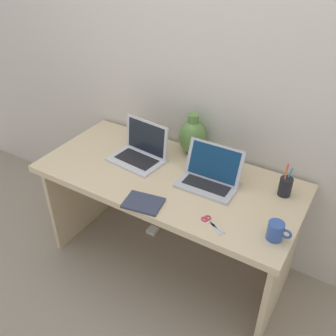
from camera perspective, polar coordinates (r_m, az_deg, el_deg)
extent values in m
plane|color=gray|center=(2.61, 0.00, -14.02)|extent=(6.00, 6.00, 0.00)
cube|color=beige|center=(2.21, 5.40, 14.31)|extent=(4.40, 0.04, 2.40)
cube|color=#D1B78C|center=(2.14, 0.00, -1.55)|extent=(1.52, 0.70, 0.04)
cube|color=#D1B78C|center=(2.72, -13.06, -3.03)|extent=(0.03, 0.59, 0.68)
cube|color=#D1B78C|center=(2.20, 16.81, -14.84)|extent=(0.03, 0.59, 0.68)
cube|color=silver|center=(2.25, -4.81, 1.19)|extent=(0.33, 0.25, 0.01)
cube|color=black|center=(2.25, -4.82, 1.38)|extent=(0.26, 0.16, 0.00)
cube|color=silver|center=(2.26, -3.32, 4.69)|extent=(0.31, 0.06, 0.21)
cube|color=black|center=(2.26, -3.32, 4.69)|extent=(0.27, 0.06, 0.19)
cube|color=#B2B2B7|center=(2.06, 6.05, -2.55)|extent=(0.32, 0.22, 0.01)
cube|color=black|center=(2.05, 6.06, -2.35)|extent=(0.26, 0.13, 0.00)
cube|color=#B2B2B7|center=(2.05, 7.05, 0.83)|extent=(0.32, 0.09, 0.20)
cube|color=navy|center=(2.05, 7.05, 0.83)|extent=(0.28, 0.08, 0.18)
ellipsoid|color=#5B843D|center=(2.28, 3.77, 4.74)|extent=(0.17, 0.17, 0.22)
cylinder|color=#5B843D|center=(2.22, 3.89, 7.56)|extent=(0.07, 0.07, 0.05)
cube|color=#33384C|center=(1.93, -3.81, -5.34)|extent=(0.22, 0.17, 0.01)
cylinder|color=#335199|center=(1.78, 16.06, -9.20)|extent=(0.07, 0.07, 0.09)
torus|color=#335199|center=(1.77, 17.61, -9.60)|extent=(0.05, 0.01, 0.05)
cylinder|color=black|center=(2.05, 17.47, -2.73)|extent=(0.07, 0.07, 0.10)
cylinder|color=#D83359|center=(2.03, 17.37, -1.56)|extent=(0.01, 0.02, 0.13)
cylinder|color=orange|center=(2.01, 17.44, -1.48)|extent=(0.01, 0.01, 0.16)
cylinder|color=#338CBF|center=(2.03, 17.86, -1.47)|extent=(0.03, 0.01, 0.14)
cylinder|color=#D83359|center=(2.02, 17.42, -1.31)|extent=(0.01, 0.02, 0.15)
cube|color=#B7B7BC|center=(1.81, 7.48, -9.04)|extent=(0.10, 0.04, 0.00)
cube|color=#B7B7BC|center=(1.80, 7.27, -9.14)|extent=(0.09, 0.07, 0.00)
torus|color=#D83359|center=(1.84, 5.62, -7.76)|extent=(0.04, 0.03, 0.01)
torus|color=#D83359|center=(1.85, 6.08, -7.55)|extent=(0.04, 0.04, 0.01)
cube|color=white|center=(2.80, -2.36, -9.49)|extent=(0.07, 0.07, 0.03)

